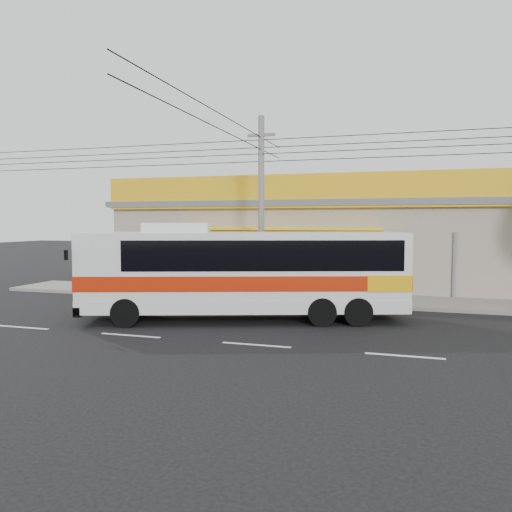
# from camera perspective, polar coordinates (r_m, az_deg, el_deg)

# --- Properties ---
(ground) EXTENTS (120.00, 120.00, 0.00)m
(ground) POSITION_cam_1_polar(r_m,az_deg,el_deg) (16.57, 2.55, -8.11)
(ground) COLOR black
(ground) RESTS_ON ground
(sidewalk) EXTENTS (30.00, 3.20, 0.15)m
(sidewalk) POSITION_cam_1_polar(r_m,az_deg,el_deg) (22.33, 6.37, -4.79)
(sidewalk) COLOR slate
(sidewalk) RESTS_ON ground
(lane_markings) EXTENTS (50.00, 0.12, 0.01)m
(lane_markings) POSITION_cam_1_polar(r_m,az_deg,el_deg) (14.23, 0.02, -10.14)
(lane_markings) COLOR silver
(lane_markings) RESTS_ON ground
(storefront_building) EXTENTS (22.60, 9.20, 5.70)m
(storefront_building) POSITION_cam_1_polar(r_m,az_deg,el_deg) (27.56, 8.50, 1.51)
(storefront_building) COLOR #A39583
(storefront_building) RESTS_ON ground
(coach_bus) EXTENTS (11.29, 5.67, 3.42)m
(coach_bus) POSITION_cam_1_polar(r_m,az_deg,el_deg) (17.37, -0.84, -1.44)
(coach_bus) COLOR silver
(coach_bus) RESTS_ON ground
(motorbike_red) EXTENTS (1.88, 0.96, 0.94)m
(motorbike_red) POSITION_cam_1_polar(r_m,az_deg,el_deg) (27.04, -17.23, -2.24)
(motorbike_red) COLOR maroon
(motorbike_red) RESTS_ON sidewalk
(motorbike_dark) EXTENTS (1.66, 0.49, 0.99)m
(motorbike_dark) POSITION_cam_1_polar(r_m,az_deg,el_deg) (26.26, -16.29, -2.35)
(motorbike_dark) COLOR black
(motorbike_dark) RESTS_ON sidewalk
(utility_pole) EXTENTS (34.00, 14.00, 7.78)m
(utility_pole) POSITION_cam_1_polar(r_m,az_deg,el_deg) (20.94, 0.61, 12.08)
(utility_pole) COLOR slate
(utility_pole) RESTS_ON ground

